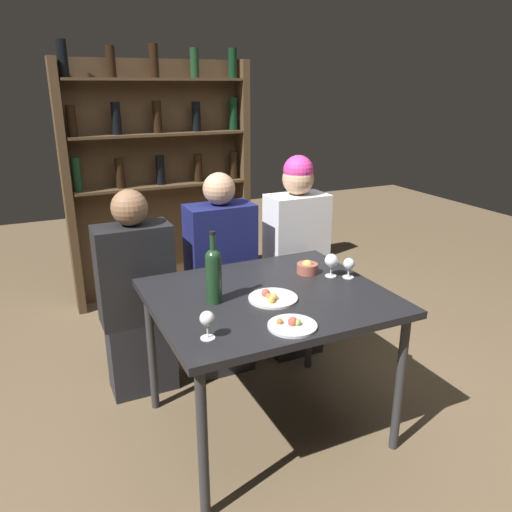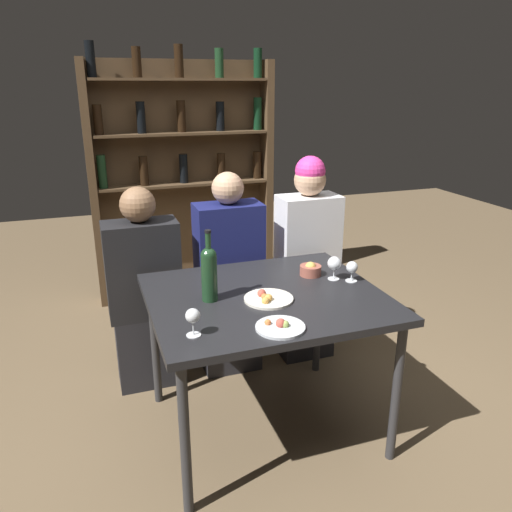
{
  "view_description": "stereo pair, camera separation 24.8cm",
  "coord_description": "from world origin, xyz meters",
  "px_view_note": "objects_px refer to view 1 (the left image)",
  "views": [
    {
      "loc": [
        -1.0,
        -1.98,
        1.73
      ],
      "look_at": [
        0.0,
        0.14,
        0.91
      ],
      "focal_mm": 35.0,
      "sensor_mm": 36.0,
      "label": 1
    },
    {
      "loc": [
        -0.77,
        -2.07,
        1.73
      ],
      "look_at": [
        0.0,
        0.14,
        0.91
      ],
      "focal_mm": 35.0,
      "sensor_mm": 36.0,
      "label": 2
    }
  ],
  "objects_px": {
    "food_plate_0": "(272,298)",
    "wine_glass_1": "(207,320)",
    "wine_bottle": "(214,273)",
    "snack_bowl": "(307,268)",
    "seated_person_right": "(296,262)",
    "food_plate_1": "(292,325)",
    "wine_glass_0": "(349,265)",
    "wine_glass_2": "(331,261)",
    "seated_person_left": "(137,301)",
    "seated_person_center": "(221,282)"
  },
  "relations": [
    {
      "from": "food_plate_0",
      "to": "wine_glass_1",
      "type": "bearing_deg",
      "value": -150.76
    },
    {
      "from": "wine_bottle",
      "to": "wine_glass_1",
      "type": "bearing_deg",
      "value": -114.95
    },
    {
      "from": "snack_bowl",
      "to": "seated_person_right",
      "type": "distance_m",
      "value": 0.54
    },
    {
      "from": "food_plate_1",
      "to": "snack_bowl",
      "type": "distance_m",
      "value": 0.64
    },
    {
      "from": "wine_glass_0",
      "to": "seated_person_right",
      "type": "height_order",
      "value": "seated_person_right"
    },
    {
      "from": "wine_glass_2",
      "to": "food_plate_0",
      "type": "xyz_separation_m",
      "value": [
        -0.42,
        -0.14,
        -0.07
      ]
    },
    {
      "from": "wine_bottle",
      "to": "wine_glass_2",
      "type": "distance_m",
      "value": 0.68
    },
    {
      "from": "wine_bottle",
      "to": "food_plate_1",
      "type": "height_order",
      "value": "wine_bottle"
    },
    {
      "from": "wine_glass_0",
      "to": "seated_person_right",
      "type": "bearing_deg",
      "value": 86.41
    },
    {
      "from": "wine_glass_0",
      "to": "wine_glass_2",
      "type": "distance_m",
      "value": 0.09
    },
    {
      "from": "seated_person_right",
      "to": "wine_glass_1",
      "type": "bearing_deg",
      "value": -135.09
    },
    {
      "from": "food_plate_0",
      "to": "seated_person_right",
      "type": "xyz_separation_m",
      "value": [
        0.53,
        0.7,
        -0.13
      ]
    },
    {
      "from": "snack_bowl",
      "to": "seated_person_left",
      "type": "relative_size",
      "value": 0.09
    },
    {
      "from": "wine_glass_2",
      "to": "food_plate_0",
      "type": "distance_m",
      "value": 0.45
    },
    {
      "from": "wine_bottle",
      "to": "snack_bowl",
      "type": "relative_size",
      "value": 3.03
    },
    {
      "from": "wine_glass_1",
      "to": "snack_bowl",
      "type": "distance_m",
      "value": 0.86
    },
    {
      "from": "food_plate_0",
      "to": "seated_person_left",
      "type": "distance_m",
      "value": 0.89
    },
    {
      "from": "wine_bottle",
      "to": "snack_bowl",
      "type": "xyz_separation_m",
      "value": [
        0.58,
        0.14,
        -0.11
      ]
    },
    {
      "from": "snack_bowl",
      "to": "seated_person_left",
      "type": "height_order",
      "value": "seated_person_left"
    },
    {
      "from": "wine_glass_2",
      "to": "seated_person_left",
      "type": "height_order",
      "value": "seated_person_left"
    },
    {
      "from": "wine_bottle",
      "to": "wine_glass_0",
      "type": "xyz_separation_m",
      "value": [
        0.75,
        -0.01,
        -0.07
      ]
    },
    {
      "from": "seated_person_left",
      "to": "seated_person_right",
      "type": "height_order",
      "value": "seated_person_right"
    },
    {
      "from": "wine_glass_2",
      "to": "food_plate_1",
      "type": "xyz_separation_m",
      "value": [
        -0.47,
        -0.42,
        -0.07
      ]
    },
    {
      "from": "snack_bowl",
      "to": "seated_person_center",
      "type": "bearing_deg",
      "value": 123.38
    },
    {
      "from": "food_plate_1",
      "to": "wine_glass_0",
      "type": "bearing_deg",
      "value": 34.24
    },
    {
      "from": "wine_glass_2",
      "to": "food_plate_1",
      "type": "relative_size",
      "value": 0.59
    },
    {
      "from": "food_plate_0",
      "to": "food_plate_1",
      "type": "distance_m",
      "value": 0.29
    },
    {
      "from": "wine_glass_1",
      "to": "wine_bottle",
      "type": "bearing_deg",
      "value": 65.05
    },
    {
      "from": "wine_bottle",
      "to": "seated_person_left",
      "type": "bearing_deg",
      "value": 111.45
    },
    {
      "from": "wine_glass_2",
      "to": "food_plate_0",
      "type": "height_order",
      "value": "wine_glass_2"
    },
    {
      "from": "wine_glass_2",
      "to": "snack_bowl",
      "type": "relative_size",
      "value": 1.09
    },
    {
      "from": "wine_glass_2",
      "to": "seated_person_right",
      "type": "relative_size",
      "value": 0.09
    },
    {
      "from": "wine_bottle",
      "to": "snack_bowl",
      "type": "bearing_deg",
      "value": 13.31
    },
    {
      "from": "snack_bowl",
      "to": "wine_glass_0",
      "type": "bearing_deg",
      "value": -41.99
    },
    {
      "from": "wine_glass_1",
      "to": "food_plate_1",
      "type": "xyz_separation_m",
      "value": [
        0.35,
        -0.06,
        -0.07
      ]
    },
    {
      "from": "wine_bottle",
      "to": "seated_person_right",
      "type": "relative_size",
      "value": 0.26
    },
    {
      "from": "wine_bottle",
      "to": "wine_glass_0",
      "type": "height_order",
      "value": "wine_bottle"
    },
    {
      "from": "wine_glass_0",
      "to": "snack_bowl",
      "type": "height_order",
      "value": "wine_glass_0"
    },
    {
      "from": "wine_glass_2",
      "to": "snack_bowl",
      "type": "xyz_separation_m",
      "value": [
        -0.09,
        0.09,
        -0.05
      ]
    },
    {
      "from": "food_plate_1",
      "to": "seated_person_center",
      "type": "distance_m",
      "value": 1.01
    },
    {
      "from": "food_plate_1",
      "to": "seated_person_right",
      "type": "xyz_separation_m",
      "value": [
        0.58,
        0.99,
        -0.13
      ]
    },
    {
      "from": "seated_person_center",
      "to": "wine_glass_0",
      "type": "bearing_deg",
      "value": -52.55
    },
    {
      "from": "snack_bowl",
      "to": "seated_person_center",
      "type": "height_order",
      "value": "seated_person_center"
    },
    {
      "from": "wine_glass_1",
      "to": "seated_person_right",
      "type": "relative_size",
      "value": 0.09
    },
    {
      "from": "wine_glass_0",
      "to": "wine_glass_2",
      "type": "relative_size",
      "value": 0.87
    },
    {
      "from": "wine_glass_1",
      "to": "snack_bowl",
      "type": "relative_size",
      "value": 1.05
    },
    {
      "from": "wine_glass_1",
      "to": "snack_bowl",
      "type": "xyz_separation_m",
      "value": [
        0.73,
        0.46,
        -0.05
      ]
    },
    {
      "from": "wine_glass_0",
      "to": "wine_glass_2",
      "type": "xyz_separation_m",
      "value": [
        -0.07,
        0.05,
        0.01
      ]
    },
    {
      "from": "wine_glass_0",
      "to": "snack_bowl",
      "type": "distance_m",
      "value": 0.22
    },
    {
      "from": "food_plate_0",
      "to": "seated_person_center",
      "type": "height_order",
      "value": "seated_person_center"
    }
  ]
}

